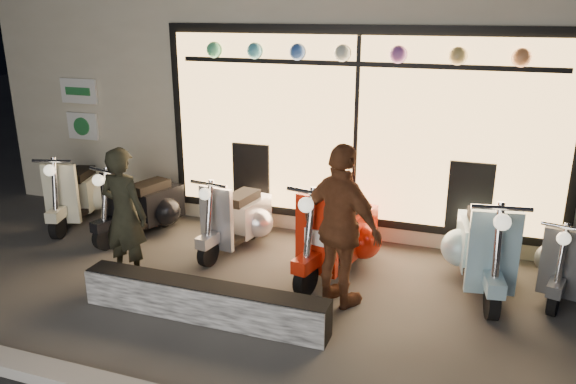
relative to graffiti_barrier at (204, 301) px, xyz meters
name	(u,v)px	position (x,y,z in m)	size (l,w,h in m)	color
ground	(244,292)	(0.16, 0.65, -0.20)	(40.00, 40.00, 0.00)	#383533
shop_building	(352,64)	(0.16, 5.63, 1.90)	(10.20, 6.23, 4.20)	beige
graffiti_barrier	(204,301)	(0.00, 0.00, 0.00)	(2.67, 0.28, 0.40)	black
scooter_silver	(240,216)	(-0.43, 1.88, 0.21)	(0.59, 1.44, 1.02)	black
scooter_red	(341,232)	(1.02, 1.66, 0.26)	(0.75, 1.63, 1.16)	black
scooter_black	(148,204)	(-1.86, 1.87, 0.22)	(0.73, 1.47, 1.04)	black
scooter_cream	(79,192)	(-3.13, 1.99, 0.23)	(0.75, 1.50, 1.07)	black
scooter_blue	(483,245)	(2.66, 1.83, 0.26)	(0.68, 1.63, 1.16)	black
scooter_grey	(567,259)	(3.58, 1.95, 0.18)	(0.64, 1.32, 0.94)	black
man	(124,215)	(-1.28, 0.54, 0.60)	(0.58, 0.38, 1.60)	black
woman	(341,227)	(1.24, 0.78, 0.69)	(1.04, 0.43, 1.78)	brown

